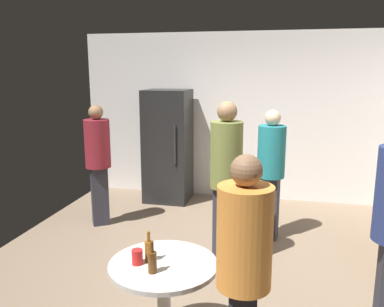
{
  "coord_description": "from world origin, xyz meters",
  "views": [
    {
      "loc": [
        0.66,
        -3.93,
        2.12
      ],
      "look_at": [
        -0.26,
        0.13,
        1.24
      ],
      "focal_mm": 37.59,
      "sensor_mm": 36.0,
      "label": 1
    }
  ],
  "objects_px": {
    "refrigerator": "(168,146)",
    "person_in_maroon_shirt": "(98,156)",
    "beer_bottle_brown": "(152,261)",
    "person_in_orange_shirt": "(244,263)",
    "plastic_cup_red": "(137,257)",
    "foreground_table": "(164,276)",
    "person_in_olive_shirt": "(226,171)",
    "beer_bottle_amber": "(149,250)",
    "person_in_teal_shirt": "(271,165)"
  },
  "relations": [
    {
      "from": "refrigerator",
      "to": "person_in_teal_shirt",
      "type": "distance_m",
      "value": 2.07
    },
    {
      "from": "plastic_cup_red",
      "to": "person_in_maroon_shirt",
      "type": "xyz_separation_m",
      "value": [
        -1.43,
        2.34,
        0.18
      ]
    },
    {
      "from": "refrigerator",
      "to": "person_in_teal_shirt",
      "type": "height_order",
      "value": "refrigerator"
    },
    {
      "from": "person_in_maroon_shirt",
      "to": "person_in_teal_shirt",
      "type": "xyz_separation_m",
      "value": [
        2.29,
        0.04,
        -0.01
      ]
    },
    {
      "from": "beer_bottle_amber",
      "to": "person_in_teal_shirt",
      "type": "distance_m",
      "value": 2.46
    },
    {
      "from": "beer_bottle_amber",
      "to": "beer_bottle_brown",
      "type": "relative_size",
      "value": 1.0
    },
    {
      "from": "beer_bottle_brown",
      "to": "person_in_olive_shirt",
      "type": "distance_m",
      "value": 1.7
    },
    {
      "from": "foreground_table",
      "to": "beer_bottle_brown",
      "type": "bearing_deg",
      "value": -102.01
    },
    {
      "from": "person_in_olive_shirt",
      "to": "person_in_teal_shirt",
      "type": "bearing_deg",
      "value": 177.64
    },
    {
      "from": "refrigerator",
      "to": "plastic_cup_red",
      "type": "height_order",
      "value": "refrigerator"
    },
    {
      "from": "person_in_orange_shirt",
      "to": "person_in_teal_shirt",
      "type": "height_order",
      "value": "same"
    },
    {
      "from": "foreground_table",
      "to": "person_in_orange_shirt",
      "type": "xyz_separation_m",
      "value": [
        0.61,
        -0.31,
        0.33
      ]
    },
    {
      "from": "beer_bottle_brown",
      "to": "person_in_orange_shirt",
      "type": "height_order",
      "value": "person_in_orange_shirt"
    },
    {
      "from": "person_in_teal_shirt",
      "to": "person_in_olive_shirt",
      "type": "bearing_deg",
      "value": -16.3
    },
    {
      "from": "person_in_olive_shirt",
      "to": "person_in_teal_shirt",
      "type": "height_order",
      "value": "person_in_olive_shirt"
    },
    {
      "from": "beer_bottle_brown",
      "to": "plastic_cup_red",
      "type": "relative_size",
      "value": 2.09
    },
    {
      "from": "plastic_cup_red",
      "to": "beer_bottle_amber",
      "type": "bearing_deg",
      "value": 44.13
    },
    {
      "from": "refrigerator",
      "to": "person_in_orange_shirt",
      "type": "distance_m",
      "value": 4.17
    },
    {
      "from": "foreground_table",
      "to": "person_in_maroon_shirt",
      "type": "distance_m",
      "value": 2.82
    },
    {
      "from": "person_in_olive_shirt",
      "to": "person_in_teal_shirt",
      "type": "relative_size",
      "value": 1.1
    },
    {
      "from": "foreground_table",
      "to": "person_in_orange_shirt",
      "type": "bearing_deg",
      "value": -26.79
    },
    {
      "from": "foreground_table",
      "to": "beer_bottle_brown",
      "type": "relative_size",
      "value": 3.48
    },
    {
      "from": "refrigerator",
      "to": "person_in_maroon_shirt",
      "type": "relative_size",
      "value": 1.09
    },
    {
      "from": "person_in_olive_shirt",
      "to": "plastic_cup_red",
      "type": "bearing_deg",
      "value": 10.92
    },
    {
      "from": "person_in_maroon_shirt",
      "to": "person_in_olive_shirt",
      "type": "height_order",
      "value": "person_in_olive_shirt"
    },
    {
      "from": "beer_bottle_amber",
      "to": "person_in_olive_shirt",
      "type": "relative_size",
      "value": 0.13
    },
    {
      "from": "beer_bottle_amber",
      "to": "person_in_olive_shirt",
      "type": "distance_m",
      "value": 1.56
    },
    {
      "from": "refrigerator",
      "to": "person_in_orange_shirt",
      "type": "xyz_separation_m",
      "value": [
        1.6,
        -3.85,
        0.06
      ]
    },
    {
      "from": "foreground_table",
      "to": "person_in_olive_shirt",
      "type": "relative_size",
      "value": 0.45
    },
    {
      "from": "plastic_cup_red",
      "to": "person_in_maroon_shirt",
      "type": "bearing_deg",
      "value": 121.38
    },
    {
      "from": "beer_bottle_brown",
      "to": "person_in_orange_shirt",
      "type": "bearing_deg",
      "value": -13.78
    },
    {
      "from": "beer_bottle_amber",
      "to": "beer_bottle_brown",
      "type": "bearing_deg",
      "value": -63.47
    },
    {
      "from": "plastic_cup_red",
      "to": "foreground_table",
      "type": "bearing_deg",
      "value": 17.57
    },
    {
      "from": "foreground_table",
      "to": "plastic_cup_red",
      "type": "distance_m",
      "value": 0.25
    },
    {
      "from": "refrigerator",
      "to": "person_in_maroon_shirt",
      "type": "bearing_deg",
      "value": -116.01
    },
    {
      "from": "beer_bottle_amber",
      "to": "person_in_olive_shirt",
      "type": "height_order",
      "value": "person_in_olive_shirt"
    },
    {
      "from": "person_in_orange_shirt",
      "to": "person_in_teal_shirt",
      "type": "xyz_separation_m",
      "value": [
        0.07,
        2.64,
        0.0
      ]
    },
    {
      "from": "person_in_orange_shirt",
      "to": "person_in_maroon_shirt",
      "type": "xyz_separation_m",
      "value": [
        -2.22,
        2.59,
        0.01
      ]
    },
    {
      "from": "person_in_maroon_shirt",
      "to": "refrigerator",
      "type": "bearing_deg",
      "value": 120.73
    },
    {
      "from": "foreground_table",
      "to": "person_in_maroon_shirt",
      "type": "bearing_deg",
      "value": 125.11
    },
    {
      "from": "plastic_cup_red",
      "to": "person_in_maroon_shirt",
      "type": "height_order",
      "value": "person_in_maroon_shirt"
    },
    {
      "from": "refrigerator",
      "to": "person_in_orange_shirt",
      "type": "relative_size",
      "value": 1.1
    },
    {
      "from": "refrigerator",
      "to": "plastic_cup_red",
      "type": "bearing_deg",
      "value": -77.23
    },
    {
      "from": "refrigerator",
      "to": "person_in_teal_shirt",
      "type": "xyz_separation_m",
      "value": [
        1.68,
        -1.21,
        0.06
      ]
    },
    {
      "from": "person_in_olive_shirt",
      "to": "beer_bottle_brown",
      "type": "bearing_deg",
      "value": 16.58
    },
    {
      "from": "foreground_table",
      "to": "person_in_olive_shirt",
      "type": "distance_m",
      "value": 1.59
    },
    {
      "from": "plastic_cup_red",
      "to": "person_in_orange_shirt",
      "type": "distance_m",
      "value": 0.84
    },
    {
      "from": "refrigerator",
      "to": "beer_bottle_brown",
      "type": "height_order",
      "value": "refrigerator"
    },
    {
      "from": "person_in_orange_shirt",
      "to": "person_in_teal_shirt",
      "type": "relative_size",
      "value": 1.0
    },
    {
      "from": "refrigerator",
      "to": "person_in_olive_shirt",
      "type": "relative_size",
      "value": 1.0
    }
  ]
}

